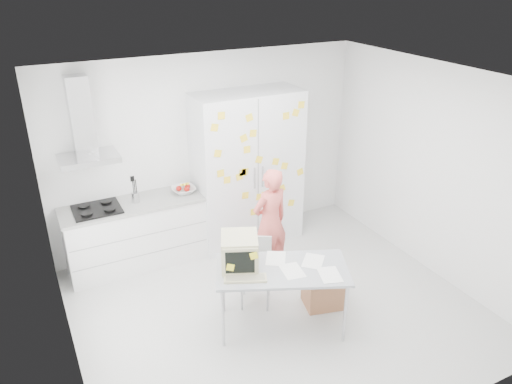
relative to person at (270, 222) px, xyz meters
name	(u,v)px	position (x,y,z in m)	size (l,w,h in m)	color
floor	(276,308)	(-0.32, -0.75, -0.74)	(4.50, 4.00, 0.02)	silver
walls	(249,183)	(-0.32, -0.03, 0.62)	(4.52, 4.01, 2.70)	white
ceiling	(280,82)	(-0.32, -0.75, 1.97)	(4.50, 4.00, 0.02)	white
counter_run	(136,233)	(-1.52, 0.95, -0.26)	(1.84, 0.63, 1.28)	white
range_hood	(83,128)	(-1.97, 1.09, 1.23)	(0.70, 0.48, 1.01)	silver
tall_cabinet	(248,169)	(0.13, 0.92, 0.37)	(1.50, 0.68, 2.20)	silver
person	(270,222)	(0.00, 0.00, 0.00)	(0.53, 0.35, 1.46)	#E25F58
desk	(255,260)	(-0.67, -0.90, 0.13)	(1.58, 1.22, 1.13)	#9FA3AA
chair	(256,267)	(-0.45, -0.49, -0.26)	(0.51, 0.51, 0.83)	#A8A8A6
cardboard_box	(323,292)	(0.22, -0.94, -0.54)	(0.51, 0.45, 0.39)	#9D6744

